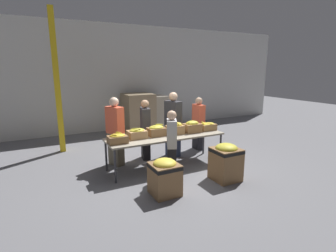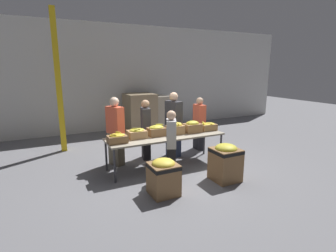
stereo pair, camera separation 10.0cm
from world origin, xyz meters
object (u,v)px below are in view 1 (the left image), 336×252
volunteer_0 (198,124)px  pallet_stack_0 (155,113)px  banana_box_1 (137,133)px  donation_bin_1 (226,161)px  banana_box_2 (156,130)px  banana_box_3 (175,128)px  donation_bin_0 (165,176)px  banana_box_4 (192,126)px  volunteer_4 (173,125)px  banana_box_0 (117,138)px  volunteer_1 (115,132)px  sorting_table (166,137)px  banana_box_5 (207,126)px  support_pillar (57,82)px  volunteer_2 (145,130)px  pallet_stack_1 (138,113)px  volunteer_3 (172,145)px

volunteer_0 → pallet_stack_0: bearing=-176.1°
banana_box_1 → donation_bin_1: (1.50, -1.40, -0.47)m
banana_box_2 → volunteer_0: 1.85m
volunteer_0 → banana_box_3: bearing=-53.8°
donation_bin_0 → donation_bin_1: (1.48, 0.00, 0.05)m
banana_box_2 → volunteer_0: (1.70, 0.72, -0.14)m
banana_box_4 → volunteer_4: 0.66m
banana_box_0 → volunteer_1: (0.18, 0.78, -0.05)m
banana_box_4 → volunteer_0: volunteer_0 is taller
donation_bin_1 → pallet_stack_0: pallet_stack_0 is taller
banana_box_2 → volunteer_1: volunteer_1 is taller
banana_box_2 → sorting_table: bearing=-26.1°
sorting_table → banana_box_3: size_ratio=6.82×
banana_box_5 → pallet_stack_0: pallet_stack_0 is taller
banana_box_1 → volunteer_4: 1.35m
sorting_table → donation_bin_1: donation_bin_1 is taller
volunteer_4 → support_pillar: bearing=-137.4°
banana_box_0 → volunteer_2: volunteer_2 is taller
banana_box_5 → pallet_stack_1: (-0.56, 3.63, -0.18)m
banana_box_4 → pallet_stack_1: 3.65m
banana_box_1 → banana_box_5: size_ratio=1.00×
volunteer_4 → volunteer_3: bearing=-42.5°
banana_box_2 → donation_bin_0: banana_box_2 is taller
volunteer_0 → banana_box_4: bearing=-39.3°
banana_box_0 → pallet_stack_0: bearing=55.4°
volunteer_2 → support_pillar: bearing=-118.5°
sorting_table → pallet_stack_1: bearing=79.4°
volunteer_2 → pallet_stack_0: bearing=164.2°
banana_box_1 → support_pillar: 2.98m
volunteer_1 → donation_bin_1: (1.85, -1.98, -0.41)m
banana_box_1 → volunteer_0: size_ratio=0.27×
sorting_table → banana_box_3: (0.27, 0.02, 0.19)m
volunteer_3 → volunteer_4: bearing=-3.9°
banana_box_0 → donation_bin_1: 2.41m
volunteer_3 → volunteer_4: (0.73, 1.29, 0.13)m
donation_bin_0 → pallet_stack_1: bearing=74.6°
banana_box_4 → banana_box_3: bearing=178.7°
sorting_table → donation_bin_0: bearing=-117.7°
banana_box_4 → donation_bin_1: size_ratio=0.52×
banana_box_1 → volunteer_2: volunteer_2 is taller
banana_box_0 → volunteer_1: bearing=77.2°
banana_box_2 → volunteer_0: volunteer_0 is taller
volunteer_0 → pallet_stack_1: 2.93m
volunteer_1 → support_pillar: size_ratio=0.43×
donation_bin_1 → pallet_stack_1: 4.96m
support_pillar → pallet_stack_1: bearing=22.7°
volunteer_4 → donation_bin_0: bearing=-45.4°
banana_box_4 → pallet_stack_0: size_ratio=0.32×
banana_box_4 → volunteer_2: (-0.98, 0.75, -0.15)m
banana_box_4 → banana_box_1: bearing=176.4°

